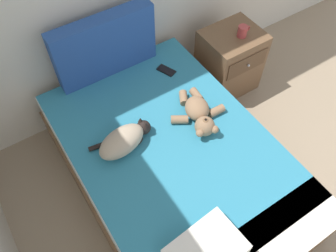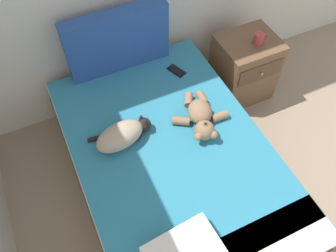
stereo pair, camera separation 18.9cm
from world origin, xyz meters
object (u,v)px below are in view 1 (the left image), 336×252
at_px(nightstand, 229,61).
at_px(mug, 243,31).
at_px(cell_phone, 166,70).
at_px(teddy_bear, 199,114).
at_px(patterned_cushion, 105,46).
at_px(cat, 124,140).
at_px(throw_pillow, 206,251).
at_px(bed, 174,166).

relative_size(nightstand, mug, 5.01).
bearing_deg(nightstand, cell_phone, 177.61).
relative_size(cell_phone, mug, 1.37).
relative_size(teddy_bear, mug, 3.89).
distance_m(teddy_bear, mug, 0.90).
bearing_deg(teddy_bear, nightstand, 34.80).
xyz_separation_m(patterned_cushion, mug, (1.07, -0.33, -0.11)).
distance_m(cat, throw_pillow, 0.86).
relative_size(cat, mug, 3.66).
xyz_separation_m(teddy_bear, nightstand, (0.73, 0.51, -0.27)).
bearing_deg(bed, patterned_cushion, 91.76).
bearing_deg(teddy_bear, throw_pillow, -123.71).
bearing_deg(patterned_cushion, cell_phone, -34.27).
bearing_deg(cat, cell_phone, 35.85).
height_order(teddy_bear, throw_pillow, teddy_bear).
distance_m(patterned_cushion, cell_phone, 0.51).
bearing_deg(cell_phone, mug, -6.07).
bearing_deg(mug, nightstand, 130.46).
distance_m(bed, teddy_bear, 0.44).
distance_m(bed, cat, 0.47).
distance_m(cat, teddy_bear, 0.55).
xyz_separation_m(patterned_cushion, teddy_bear, (0.30, -0.79, -0.18)).
height_order(bed, cat, cat).
bearing_deg(nightstand, throw_pillow, -134.17).
distance_m(teddy_bear, nightstand, 0.93).
distance_m(cat, cell_phone, 0.76).
xyz_separation_m(cat, cell_phone, (0.62, 0.45, -0.07)).
bearing_deg(bed, throw_pillow, -109.75).
bearing_deg(cell_phone, teddy_bear, -97.49).
height_order(cat, teddy_bear, same).
bearing_deg(teddy_bear, bed, -159.53).
relative_size(bed, nightstand, 3.24).
bearing_deg(mug, cat, -164.20).
bearing_deg(cat, bed, -35.04).
distance_m(patterned_cushion, mug, 1.12).
distance_m(cat, mug, 1.37).
xyz_separation_m(cell_phone, throw_pillow, (-0.59, -1.31, 0.05)).
bearing_deg(cell_phone, nightstand, -2.39).
bearing_deg(cell_phone, patterned_cushion, 145.73).
bearing_deg(teddy_bear, mug, 30.88).
xyz_separation_m(cat, teddy_bear, (0.55, -0.09, -0.01)).
relative_size(bed, throw_pillow, 4.88).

